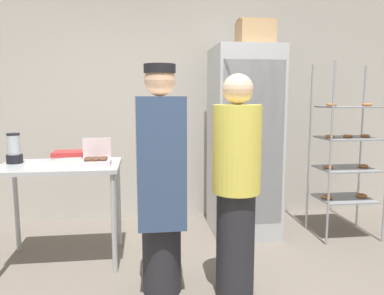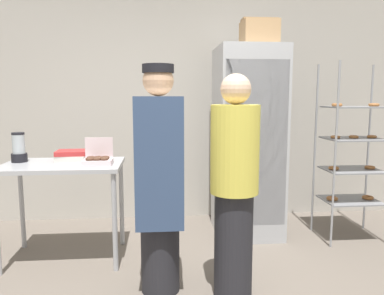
% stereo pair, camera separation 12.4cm
% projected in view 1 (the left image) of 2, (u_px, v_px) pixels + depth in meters
% --- Properties ---
extents(back_wall, '(6.40, 0.12, 3.09)m').
position_uv_depth(back_wall, '(175.00, 91.00, 4.53)').
color(back_wall, '#B7B2A8').
rests_on(back_wall, ground_plane).
extents(refrigerator, '(0.67, 0.77, 1.99)m').
position_uv_depth(refrigerator, '(244.00, 142.00, 4.02)').
color(refrigerator, '#ADAFB5').
rests_on(refrigerator, ground_plane).
extents(baking_rack, '(0.63, 0.50, 1.82)m').
position_uv_depth(baking_rack, '(347.00, 153.00, 3.92)').
color(baking_rack, '#93969B').
rests_on(baking_rack, ground_plane).
extents(prep_counter, '(1.04, 0.67, 0.89)m').
position_uv_depth(prep_counter, '(60.00, 177.00, 3.31)').
color(prep_counter, '#ADAFB5').
rests_on(prep_counter, ground_plane).
extents(donut_box, '(0.25, 0.19, 0.23)m').
position_uv_depth(donut_box, '(96.00, 161.00, 3.22)').
color(donut_box, silver).
rests_on(donut_box, prep_counter).
extents(blender_pitcher, '(0.14, 0.14, 0.27)m').
position_uv_depth(blender_pitcher, '(14.00, 150.00, 3.34)').
color(blender_pitcher, black).
rests_on(blender_pitcher, prep_counter).
extents(binder_stack, '(0.28, 0.24, 0.10)m').
position_uv_depth(binder_stack, '(69.00, 156.00, 3.42)').
color(binder_stack, silver).
rests_on(binder_stack, prep_counter).
extents(cardboard_storage_box, '(0.36, 0.31, 0.27)m').
position_uv_depth(cardboard_storage_box, '(255.00, 33.00, 3.81)').
color(cardboard_storage_box, tan).
rests_on(cardboard_storage_box, refrigerator).
extents(person_baker, '(0.36, 0.38, 1.71)m').
position_uv_depth(person_baker, '(161.00, 177.00, 2.76)').
color(person_baker, '#232328').
rests_on(person_baker, ground_plane).
extents(person_customer, '(0.35, 0.35, 1.64)m').
position_uv_depth(person_customer, '(236.00, 186.00, 2.70)').
color(person_customer, '#232328').
rests_on(person_customer, ground_plane).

